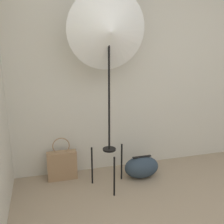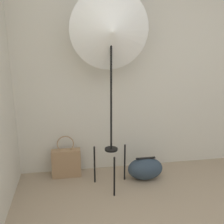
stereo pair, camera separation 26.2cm
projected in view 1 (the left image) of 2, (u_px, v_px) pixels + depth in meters
wall_back at (124, 69)px, 3.27m from camera, size 8.00×0.05×2.60m
photo_umbrella at (109, 32)px, 2.62m from camera, size 0.83×0.37×2.17m
tote_bag at (62, 165)px, 3.18m from camera, size 0.35×0.11×0.54m
duffel_bag at (142, 167)px, 3.24m from camera, size 0.43×0.27×0.28m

